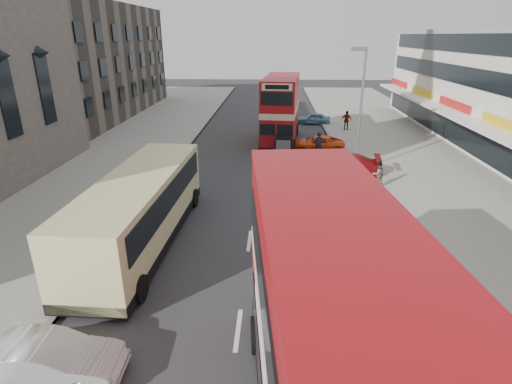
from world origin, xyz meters
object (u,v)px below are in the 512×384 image
(car_left_front, at_px, (47,361))
(pedestrian_near, at_px, (378,174))
(bus_main, at_px, (327,335))
(street_lamp, at_px, (360,102))
(coach, at_px, (141,207))
(car_right_b, at_px, (316,144))
(pedestrian_far, at_px, (346,120))
(car_right_a, at_px, (341,165))
(car_right_c, at_px, (313,118))
(bus_second, at_px, (281,110))
(cyclist, at_px, (319,151))

(car_left_front, height_order, pedestrian_near, pedestrian_near)
(car_left_front, relative_size, pedestrian_near, 2.52)
(bus_main, xyz_separation_m, car_left_front, (-7.14, 1.29, -2.26))
(street_lamp, relative_size, coach, 0.72)
(car_right_b, relative_size, pedestrian_far, 2.45)
(car_right_a, xyz_separation_m, car_right_c, (-0.39, 16.60, -0.13))
(bus_second, xyz_separation_m, car_right_b, (2.85, -2.81, -2.23))
(car_right_b, bearing_deg, bus_second, -134.58)
(car_right_b, bearing_deg, street_lamp, 20.60)
(coach, bearing_deg, car_right_a, 45.96)
(bus_main, distance_m, cyclist, 22.74)
(car_right_a, distance_m, cyclist, 3.62)
(street_lamp, relative_size, car_left_front, 2.03)
(street_lamp, xyz_separation_m, coach, (-11.28, -10.36, -3.05))
(pedestrian_near, bearing_deg, car_right_a, -72.18)
(car_right_c, distance_m, cyclist, 13.20)
(bus_second, relative_size, pedestrian_near, 6.31)
(car_right_a, bearing_deg, car_right_c, -171.35)
(bus_second, distance_m, car_left_front, 27.39)
(car_right_a, bearing_deg, pedestrian_far, 176.80)
(car_right_a, bearing_deg, cyclist, -153.78)
(coach, bearing_deg, bus_second, 73.17)
(car_left_front, distance_m, car_right_c, 35.87)
(bus_second, xyz_separation_m, pedestrian_far, (6.45, 4.72, -1.78))
(bus_second, height_order, pedestrian_near, bus_second)
(car_right_b, bearing_deg, pedestrian_near, 19.27)
(coach, relative_size, car_right_b, 2.52)
(cyclist, bearing_deg, bus_main, -88.93)
(coach, height_order, cyclist, coach)
(bus_main, xyz_separation_m, car_right_c, (2.96, 35.70, -2.32))
(bus_main, relative_size, car_right_c, 2.91)
(car_left_front, height_order, pedestrian_far, pedestrian_far)
(bus_second, xyz_separation_m, pedestrian_near, (5.78, -11.20, -1.90))
(coach, xyz_separation_m, cyclist, (9.16, 13.38, -1.01))
(coach, xyz_separation_m, car_right_b, (9.23, 15.84, -1.12))
(car_left_front, xyz_separation_m, pedestrian_far, (12.98, 31.23, 0.40))
(street_lamp, distance_m, car_right_b, 7.19)
(bus_main, bearing_deg, cyclist, -101.10)
(street_lamp, xyz_separation_m, car_right_c, (-1.34, 16.20, -4.19))
(street_lamp, height_order, cyclist, street_lamp)
(car_right_c, height_order, pedestrian_far, pedestrian_far)
(car_right_b, height_order, pedestrian_far, pedestrian_far)
(car_right_b, distance_m, pedestrian_far, 8.36)
(car_right_a, distance_m, pedestrian_far, 13.65)
(bus_second, relative_size, cyclist, 4.75)
(bus_second, height_order, car_right_c, bus_second)
(street_lamp, distance_m, car_left_front, 21.90)
(coach, bearing_deg, car_left_front, -89.10)
(cyclist, bearing_deg, coach, -117.80)
(bus_second, distance_m, cyclist, 6.33)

